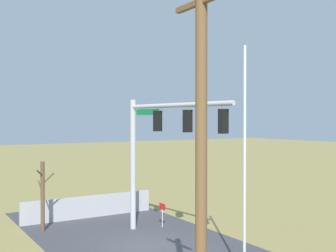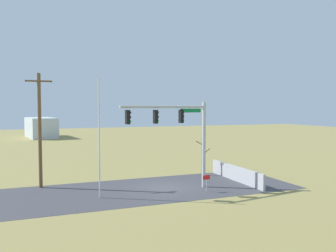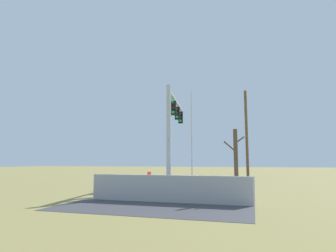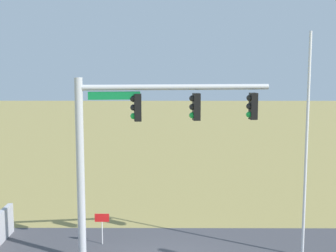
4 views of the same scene
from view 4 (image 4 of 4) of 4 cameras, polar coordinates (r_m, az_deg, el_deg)
The scene contains 3 objects.
signal_mast at distance 16.14m, azimuth -3.67°, elevation -0.55°, with size 6.81×1.15×6.48m.
flagpole at distance 16.92m, azimuth 16.80°, elevation -2.51°, with size 0.10×0.10×8.06m, color silver.
open_sign at distance 18.27m, azimuth -8.19°, elevation -11.66°, with size 0.56×0.04×1.22m.
Camera 4 is at (-0.18, 14.88, 6.81)m, focal length 49.12 mm.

